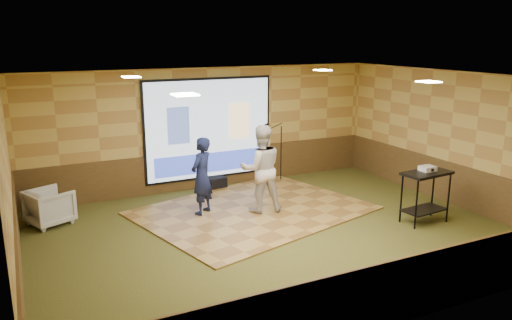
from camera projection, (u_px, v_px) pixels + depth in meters
name	position (u px, v px, depth m)	size (l,w,h in m)	color
ground	(274.00, 233.00, 9.71)	(9.00, 9.00, 0.00)	#313E1C
room_shell	(275.00, 128.00, 9.20)	(9.04, 7.04, 3.02)	tan
wainscot_back	(210.00, 168.00, 12.63)	(9.00, 0.04, 0.95)	#4C3219
wainscot_front	(399.00, 291.00, 6.56)	(9.00, 0.04, 0.95)	#4C3219
wainscot_left	(18.00, 254.00, 7.68)	(0.04, 7.00, 0.95)	#4C3219
wainscot_right	(446.00, 181.00, 11.50)	(0.04, 7.00, 0.95)	#4C3219
projector_screen	(209.00, 130.00, 12.35)	(3.32, 0.06, 2.52)	black
downlight_nw	(131.00, 77.00, 9.62)	(0.32, 0.32, 0.02)	#FFEDBF
downlight_ne	(323.00, 70.00, 11.50)	(0.32, 0.32, 0.02)	#FFEDBF
downlight_sw	(185.00, 95.00, 6.74)	(0.32, 0.32, 0.02)	#FFEDBF
downlight_se	(429.00, 82.00, 8.62)	(0.32, 0.32, 0.02)	#FFEDBF
dance_floor	(253.00, 210.00, 10.95)	(4.66, 3.55, 0.03)	#A47E3C
player_left	(202.00, 176.00, 10.53)	(0.61, 0.40, 1.66)	#151B42
player_right	(261.00, 169.00, 10.66)	(0.92, 0.72, 1.89)	beige
av_table	(426.00, 186.00, 10.13)	(1.02, 0.54, 1.07)	black
projector	(428.00, 168.00, 10.12)	(0.30, 0.25, 0.10)	silver
mic_stand	(279.00, 163.00, 13.12)	(0.62, 0.25, 1.58)	black
banquet_chair	(49.00, 207.00, 10.12)	(0.78, 0.81, 0.73)	gray
duffel_bag	(216.00, 183.00, 12.54)	(0.46, 0.31, 0.29)	black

